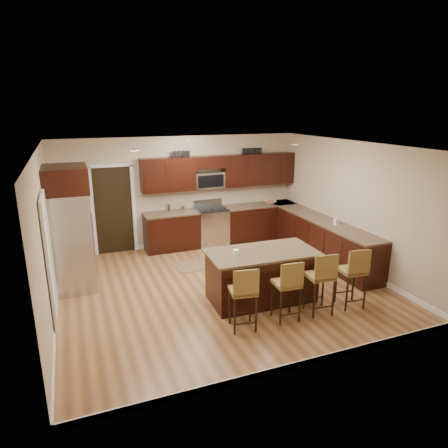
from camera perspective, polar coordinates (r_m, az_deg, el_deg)
name	(u,v)px	position (r m, az deg, el deg)	size (l,w,h in m)	color
floor	(221,286)	(7.87, -0.42, -8.90)	(6.00, 6.00, 0.00)	olive
ceiling	(221,146)	(7.15, -0.46, 11.08)	(6.00, 6.00, 0.00)	silver
wall_back	(181,192)	(9.94, -6.14, 4.60)	(6.00, 6.00, 0.00)	tan
wall_left	(45,238)	(6.96, -24.19, -1.88)	(5.50, 5.50, 0.00)	tan
wall_right	(353,206)	(8.89, 17.95, 2.49)	(5.50, 5.50, 0.00)	tan
base_cabinets	(273,232)	(9.68, 7.04, -1.19)	(4.02, 3.96, 0.92)	black
upper_cabinets	(223,171)	(10.02, -0.17, 7.64)	(4.00, 0.33, 0.80)	black
range	(211,226)	(10.07, -1.81, -0.30)	(0.76, 0.64, 1.11)	silver
microwave	(209,180)	(9.95, -2.17, 6.28)	(0.76, 0.31, 0.40)	silver
doorway	(114,210)	(9.71, -15.49, 1.88)	(0.85, 0.03, 2.06)	black
pantry_door	(48,264)	(6.78, -23.79, -5.26)	(0.03, 0.80, 2.04)	white
letter_decor	(217,152)	(9.91, -0.95, 10.19)	(2.20, 0.03, 0.15)	black
island	(261,277)	(7.24, 5.35, -7.57)	(1.96, 1.08, 0.92)	black
stool_left	(244,291)	(6.17, 2.88, -9.59)	(0.45, 0.45, 1.06)	olive
stool_mid	(288,284)	(6.50, 9.17, -8.44)	(0.41, 0.41, 1.05)	olive
stool_right	(322,276)	(6.80, 13.82, -7.27)	(0.45, 0.45, 1.10)	olive
refrigerator	(70,228)	(7.95, -21.11, -0.50)	(0.79, 1.00, 2.35)	silver
floor_mat	(197,264)	(8.92, -3.81, -5.76)	(1.01, 0.67, 0.01)	brown
fruit_bowl	(270,202)	(10.60, 6.62, 3.14)	(0.29, 0.29, 0.07)	silver
soap_bottle	(337,221)	(8.87, 15.79, 0.47)	(0.09, 0.10, 0.21)	#B2B2B2
canister_tall	(168,209)	(9.63, -8.00, 2.20)	(0.12, 0.12, 0.22)	silver
canister_short	(182,209)	(9.72, -5.98, 2.19)	(0.11, 0.11, 0.15)	silver
island_jar	(236,252)	(6.84, 1.71, -4.08)	(0.10, 0.10, 0.10)	white
stool_extra	(354,271)	(7.18, 18.11, -6.35)	(0.45, 0.45, 1.10)	olive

